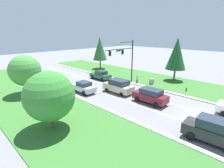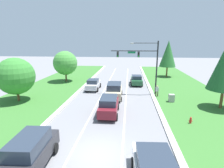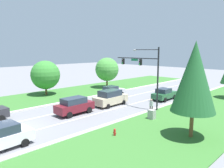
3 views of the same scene
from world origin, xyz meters
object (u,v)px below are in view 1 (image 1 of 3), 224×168
(fire_hydrant, at_px, (186,90))
(oak_far_left_tree, at_px, (49,96))
(traffic_signal_mast, at_px, (125,56))
(forest_sedan, at_px, (101,75))
(oak_near_left_tree, at_px, (25,71))
(conifer_far_right_tree, at_px, (100,49))
(conifer_near_right_tree, at_px, (177,54))
(pedestrian, at_px, (137,79))
(charcoal_suv, at_px, (214,131))
(burgundy_suv, at_px, (150,96))
(champagne_suv, at_px, (118,86))
(silver_sedan, at_px, (83,87))
(utility_cabinet, at_px, (152,82))

(fire_hydrant, bearing_deg, oak_far_left_tree, 167.28)
(traffic_signal_mast, height_order, forest_sedan, traffic_signal_mast)
(oak_near_left_tree, height_order, oak_far_left_tree, oak_near_left_tree)
(conifer_far_right_tree, bearing_deg, forest_sedan, -131.05)
(forest_sedan, bearing_deg, traffic_signal_mast, -85.12)
(conifer_near_right_tree, bearing_deg, traffic_signal_mast, 149.58)
(forest_sedan, xyz_separation_m, conifer_near_right_tree, (9.36, -10.97, 4.36))
(pedestrian, height_order, conifer_near_right_tree, conifer_near_right_tree)
(charcoal_suv, xyz_separation_m, burgundy_suv, (3.77, 8.68, -0.09))
(pedestrian, relative_size, conifer_near_right_tree, 0.21)
(conifer_near_right_tree, height_order, conifer_far_right_tree, conifer_near_right_tree)
(champagne_suv, height_order, conifer_near_right_tree, conifer_near_right_tree)
(silver_sedan, bearing_deg, oak_near_left_tree, 140.57)
(charcoal_suv, distance_m, silver_sedan, 18.54)
(champagne_suv, xyz_separation_m, conifer_far_right_tree, (10.36, 16.04, 4.09))
(silver_sedan, distance_m, fire_hydrant, 16.34)
(champagne_suv, relative_size, conifer_near_right_tree, 0.61)
(champagne_suv, bearing_deg, oak_near_left_tree, 136.66)
(fire_hydrant, xyz_separation_m, oak_near_left_tree, (-18.21, 16.59, 3.33))
(traffic_signal_mast, bearing_deg, champagne_suv, -151.93)
(silver_sedan, relative_size, conifer_far_right_tree, 0.57)
(conifer_far_right_tree, bearing_deg, champagne_suv, -122.86)
(forest_sedan, height_order, utility_cabinet, forest_sedan)
(conifer_far_right_tree, relative_size, oak_far_left_tree, 1.39)
(burgundy_suv, height_order, oak_far_left_tree, oak_far_left_tree)
(pedestrian, distance_m, conifer_near_right_tree, 8.89)
(charcoal_suv, height_order, conifer_near_right_tree, conifer_near_right_tree)
(charcoal_suv, xyz_separation_m, conifer_near_right_tree, (16.60, 11.60, 4.13))
(pedestrian, distance_m, oak_near_left_tree, 18.48)
(traffic_signal_mast, height_order, pedestrian, traffic_signal_mast)
(forest_sedan, bearing_deg, champagne_suv, -114.55)
(champagne_suv, bearing_deg, charcoal_suv, -106.26)
(charcoal_suv, xyz_separation_m, pedestrian, (9.84, 15.45, -0.17))
(oak_far_left_tree, bearing_deg, champagne_suv, 12.61)
(burgundy_suv, height_order, conifer_far_right_tree, conifer_far_right_tree)
(traffic_signal_mast, height_order, conifer_near_right_tree, conifer_near_right_tree)
(burgundy_suv, distance_m, conifer_far_right_tree, 24.60)
(traffic_signal_mast, relative_size, silver_sedan, 1.70)
(fire_hydrant, xyz_separation_m, oak_far_left_tree, (-20.33, 4.59, 3.03))
(forest_sedan, distance_m, utility_cabinet, 10.13)
(forest_sedan, xyz_separation_m, silver_sedan, (-7.18, -4.03, 0.00))
(burgundy_suv, bearing_deg, oak_near_left_tree, 123.16)
(forest_sedan, height_order, oak_far_left_tree, oak_far_left_tree)
(pedestrian, height_order, conifer_far_right_tree, conifer_far_right_tree)
(burgundy_suv, relative_size, fire_hydrant, 6.60)
(pedestrian, bearing_deg, charcoal_suv, 50.38)
(charcoal_suv, xyz_separation_m, oak_near_left_tree, (-6.43, 23.76, 2.56))
(burgundy_suv, relative_size, conifer_near_right_tree, 0.56)
(utility_cabinet, distance_m, oak_near_left_tree, 20.88)
(utility_cabinet, bearing_deg, charcoal_suv, -130.50)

